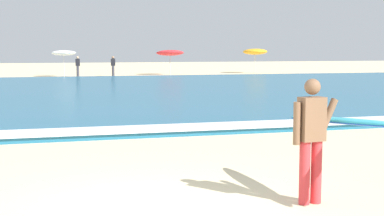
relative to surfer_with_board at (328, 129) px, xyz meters
The scene contains 9 objects.
ground_plane 2.56m from the surfer_with_board, behind, with size 160.00×160.00×0.00m, color beige.
sea 20.23m from the surfer_with_board, 96.64° to the left, with size 120.00×28.00×0.14m, color #1E6084.
surf_foam 7.13m from the surfer_with_board, 109.30° to the left, with size 120.00×1.35×0.01m, color white.
surfer_with_board is the anchor object (origin of this frame).
beach_umbrella_1 36.29m from the surfer_with_board, 93.22° to the left, with size 1.83×1.84×2.03m.
beach_umbrella_2 37.90m from the surfer_with_board, 80.11° to the left, with size 2.26×2.28×2.10m.
beach_umbrella_3 41.27m from the surfer_with_board, 69.42° to the left, with size 2.14×2.15×2.18m.
beachgoer_near_row_left 35.92m from the surfer_with_board, 91.65° to the left, with size 0.32×0.20×1.58m.
beachgoer_near_row_mid 36.09m from the surfer_with_board, 87.35° to the left, with size 0.32×0.20×1.58m.
Camera 1 is at (-1.46, -6.81, 2.13)m, focal length 51.43 mm.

